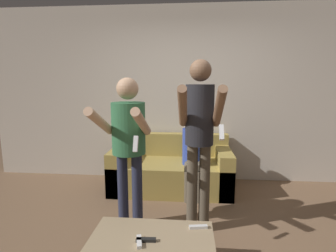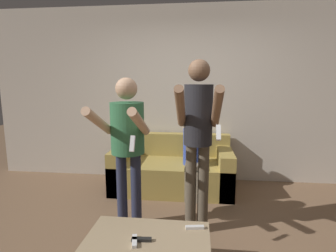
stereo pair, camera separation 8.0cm
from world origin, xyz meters
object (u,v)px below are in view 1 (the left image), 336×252
person_standing_right (199,129)px  remote_near (139,242)px  remote_far (198,227)px  person_seated (194,149)px  person_standing_left (128,137)px  couch (171,170)px  coffee_table (151,243)px  remote_mid (146,240)px

person_standing_right → remote_near: (-0.46, -0.81, -0.71)m
person_standing_right → remote_far: 0.91m
person_seated → person_standing_left: bearing=-126.0°
person_standing_left → remote_far: person_standing_left is taller
person_standing_right → couch: bearing=107.8°
person_seated → remote_near: (-0.42, -1.75, -0.26)m
couch → remote_far: (0.35, -1.69, 0.11)m
couch → person_standing_right: bearing=-72.2°
coffee_table → remote_near: (-0.08, -0.06, 0.05)m
remote_near → remote_mid: (0.05, 0.03, 0.00)m
coffee_table → remote_mid: 0.07m
remote_near → remote_far: same height
couch → coffee_table: (-0.01, -1.87, 0.06)m
coffee_table → person_seated: bearing=78.6°
couch → person_seated: (0.33, -0.18, 0.37)m
person_seated → remote_mid: size_ratio=7.60×
couch → person_seated: person_seated is taller
person_standing_left → remote_near: person_standing_left is taller
remote_mid → couch: bearing=88.5°
person_standing_right → remote_mid: person_standing_right is taller
remote_mid → person_standing_right: bearing=62.4°
remote_near → coffee_table: bearing=34.5°
person_seated → remote_far: size_ratio=7.53×
coffee_table → remote_far: bearing=26.7°
person_standing_left → remote_near: (0.26, -0.81, -0.62)m
person_standing_right → person_seated: person_standing_right is taller
person_standing_right → remote_near: size_ratio=11.43×
remote_far → couch: bearing=101.5°
couch → person_standing_right: size_ratio=0.96×
couch → person_seated: bearing=-28.5°
person_standing_left → person_seated: size_ratio=1.38×
coffee_table → remote_mid: size_ratio=6.27×
coffee_table → remote_far: remote_far is taller
person_standing_right → remote_far: size_ratio=11.46×
coffee_table → remote_near: size_ratio=6.19×
person_standing_right → coffee_table: (-0.37, -0.75, -0.75)m
remote_near → remote_far: (0.44, 0.24, 0.00)m
couch → remote_far: couch is taller
remote_near → person_seated: bearing=76.4°
remote_mid → person_standing_left: bearing=111.4°
couch → remote_near: (-0.10, -1.93, 0.11)m
remote_near → remote_mid: same height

